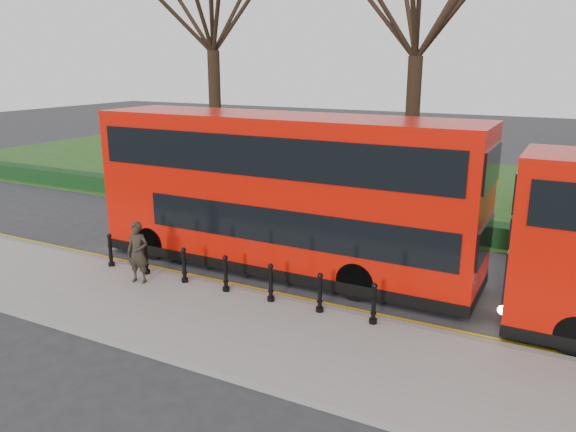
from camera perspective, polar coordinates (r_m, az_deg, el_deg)
The scene contains 12 objects.
ground at distance 17.08m, azimuth -4.12°, elevation -6.41°, with size 120.00×120.00×0.00m, color #28282B.
pavement at distance 14.81m, azimuth -10.34°, elevation -9.87°, with size 60.00×4.00×0.15m, color gray.
kerb at distance 16.28m, azimuth -6.00°, elevation -7.31°, with size 60.00×0.25×0.16m, color slate.
grass_verge at distance 30.32m, azimuth 10.99°, elevation 3.10°, with size 60.00×18.00×0.06m, color #244517.
hedge at distance 22.71m, azimuth 4.92°, elevation 0.18°, with size 60.00×0.90×0.80m, color black.
yellow_line_outer at distance 16.53m, azimuth -5.41°, elevation -7.18°, with size 60.00×0.10×0.01m, color yellow.
yellow_line_inner at distance 16.69m, azimuth -5.03°, elevation -6.95°, with size 60.00×0.10×0.01m, color yellow.
tree_left at distance 28.76m, azimuth -7.78°, elevation 20.77°, with size 8.00×8.00×12.51m.
tree_mid at distance 24.41m, azimuth 13.17°, elevation 20.55°, with size 7.65×7.65×11.95m.
bollard_row at distance 15.73m, azimuth -6.35°, elevation -5.89°, with size 8.77×0.15×1.00m.
bus_lead at distance 17.22m, azimuth -0.63°, elevation 2.26°, with size 12.08×2.77×4.81m.
pedestrian at distance 16.70m, azimuth -15.01°, elevation -3.59°, with size 0.66×0.43×1.80m, color #2C241B.
Camera 1 is at (8.45, -13.43, 6.33)m, focal length 35.00 mm.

